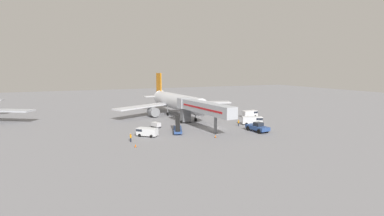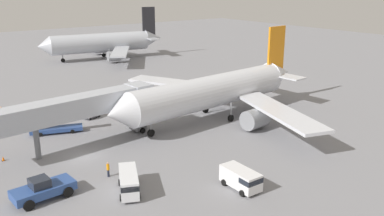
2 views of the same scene
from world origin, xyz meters
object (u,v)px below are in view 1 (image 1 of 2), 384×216
Objects in this scene: belt_loader_truck at (178,129)px; ground_crew_worker_foreground at (131,137)px; service_van_far_left at (253,120)px; ground_crew_worker_midground at (238,123)px; service_van_near_right at (147,132)px; pushback_tug at (258,127)px; service_van_outer_right at (250,113)px; safety_cone_alpha at (135,146)px; jet_bridge at (201,108)px; airplane_at_gate at (176,102)px; baggage_cart_rear_left at (156,125)px; safety_cone_bravo at (215,136)px.

belt_loader_truck reaches higher than ground_crew_worker_foreground.
ground_crew_worker_midground is (-4.69, -0.14, -0.33)m from service_van_far_left.
service_van_far_left is at bearing 2.68° from service_van_near_right.
pushback_tug is at bearing -84.99° from ground_crew_worker_midground.
safety_cone_alpha is (-40.69, -19.23, -0.90)m from service_van_outer_right.
jet_bridge is 4.14× the size of service_van_far_left.
belt_loader_truck is at bearing 179.93° from ground_crew_worker_midground.
airplane_at_gate is 27.01m from service_van_far_left.
safety_cone_alpha is at bearing -118.97° from service_van_near_right.
pushback_tug is 3.58× the size of ground_crew_worker_midground.
pushback_tug reaches higher than ground_crew_worker_midground.
ground_crew_worker_foreground is 4.36m from safety_cone_alpha.
airplane_at_gate is at bearing 70.17° from belt_loader_truck.
pushback_tug reaches higher than service_van_outer_right.
service_van_far_left reaches higher than baggage_cart_rear_left.
service_van_near_right is at bearing 152.07° from safety_cone_bravo.
pushback_tug is 0.84× the size of belt_loader_truck.
service_van_near_right is at bearing -177.13° from ground_crew_worker_midground.
pushback_tug is at bearing -22.45° from belt_loader_truck.
airplane_at_gate is 32.28m from pushback_tug.
safety_cone_bravo is (18.08, 0.48, -0.02)m from safety_cone_alpha.
ground_crew_worker_midground is 14.49m from safety_cone_bravo.
service_van_far_left is (22.10, 0.11, 0.48)m from belt_loader_truck.
safety_cone_alpha is at bearing -176.96° from pushback_tug.
service_van_outer_right is (20.02, -12.98, -3.21)m from airplane_at_gate.
airplane_at_gate reaches higher than pushback_tug.
service_van_near_right is at bearing 61.03° from safety_cone_alpha.
service_van_near_right is at bearing -119.39° from baggage_cart_rear_left.
service_van_near_right is 9.43m from baggage_cart_rear_left.
airplane_at_gate is 32.12m from safety_cone_bravo.
airplane_at_gate is 29.60m from service_van_near_right.
jet_bridge is 15.92m from service_van_near_right.
belt_loader_truck is 1.33× the size of service_van_far_left.
baggage_cart_rear_left is at bearing 60.61° from service_van_near_right.
pushback_tug is at bearing -72.39° from airplane_at_gate.
belt_loader_truck reaches higher than service_van_far_left.
baggage_cart_rear_left reaches higher than safety_cone_bravo.
service_van_outer_right is (28.36, 10.16, 0.43)m from belt_loader_truck.
service_van_outer_right reaches higher than ground_crew_worker_midground.
jet_bridge is 4.93× the size of service_van_near_right.
ground_crew_worker_midground is at bearing 95.01° from pushback_tug.
belt_loader_truck is at bearing -167.39° from jet_bridge.
service_van_near_right is 15.61m from safety_cone_bravo.
belt_loader_truck reaches higher than service_van_near_right.
pushback_tug is 30.44m from safety_cone_alpha.
baggage_cart_rear_left is at bearing 120.54° from safety_cone_bravo.
belt_loader_truck is 15.32m from safety_cone_alpha.
airplane_at_gate reaches higher than service_van_outer_right.
belt_loader_truck reaches higher than ground_crew_worker_midground.
ground_crew_worker_foreground is (-30.41, 2.70, -0.10)m from pushback_tug.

